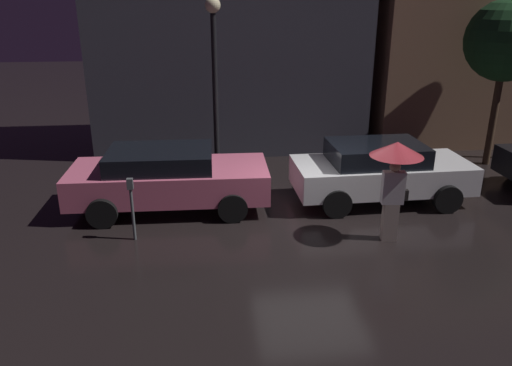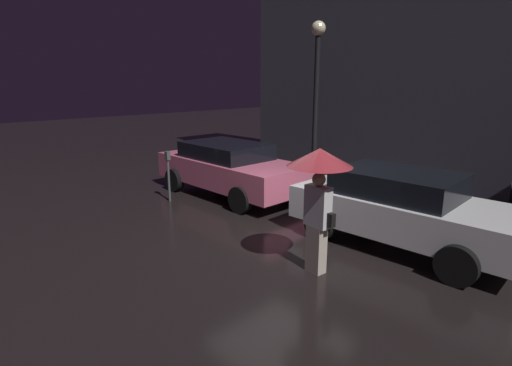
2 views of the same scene
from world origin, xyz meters
The scene contains 7 objects.
ground_plane centered at (0.00, 0.00, 0.00)m, with size 60.00×60.00×0.00m, color black.
building_facade_left centered at (-1.40, 6.50, 5.40)m, with size 8.36×3.00×10.79m.
parked_car_pink centered at (-3.14, 1.33, 0.77)m, with size 4.53×2.06×1.43m.
parked_car_white centered at (1.87, 1.28, 0.76)m, with size 4.20×1.95×1.44m.
pedestrian_with_umbrella centered at (1.40, -0.76, 1.62)m, with size 1.03×1.03×2.07m.
parking_meter centered at (-3.76, -0.24, 0.82)m, with size 0.12×0.10×1.33m.
street_lamp_near centered at (-1.95, 3.55, 3.10)m, with size 0.39×0.39×4.65m.
Camera 2 is at (5.00, -5.72, 3.06)m, focal length 28.00 mm.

